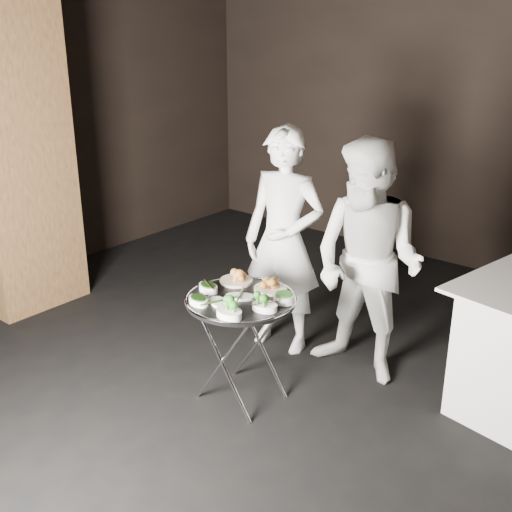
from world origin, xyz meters
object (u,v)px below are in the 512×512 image
Objects in this scene: tray_stand at (241,344)px; waiter_right at (368,263)px; serving_tray at (241,300)px; waiter_left at (284,242)px.

waiter_right is at bearing 59.90° from tray_stand.
serving_tray is at bearing -118.73° from waiter_right.
waiter_left reaches higher than tray_stand.
tray_stand is 0.99m from waiter_right.
tray_stand is at bearing 69.44° from serving_tray.
waiter_left is at bearing -176.96° from waiter_right.
waiter_right is at bearing 59.90° from serving_tray.
serving_tray is 0.42× the size of waiter_right.
tray_stand is at bearing -83.51° from waiter_left.
serving_tray is 0.90m from waiter_right.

